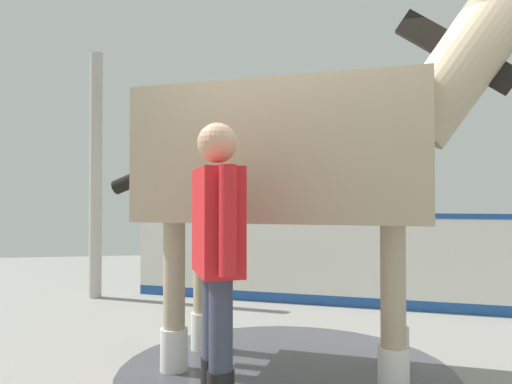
% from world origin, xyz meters
% --- Properties ---
extents(ground_plane, '(16.00, 16.00, 0.02)m').
position_xyz_m(ground_plane, '(0.00, 0.00, -0.01)').
color(ground_plane, gray).
extents(wet_patch, '(2.46, 2.46, 0.00)m').
position_xyz_m(wet_patch, '(-0.10, -0.13, 0.00)').
color(wet_patch, '#42444C').
rests_on(wet_patch, ground).
extents(barrier_wall, '(2.37, 4.58, 1.10)m').
position_xyz_m(barrier_wall, '(-2.14, 0.90, 0.51)').
color(barrier_wall, white).
rests_on(barrier_wall, ground).
extents(roof_post_far, '(0.16, 0.16, 3.17)m').
position_xyz_m(roof_post_far, '(-3.12, -1.95, 1.58)').
color(roof_post_far, '#B7B2A8').
rests_on(roof_post_far, ground).
extents(horse, '(1.92, 3.20, 2.78)m').
position_xyz_m(horse, '(-0.04, -0.02, 1.56)').
color(horse, tan).
rests_on(horse, ground).
extents(handler, '(0.67, 0.26, 1.68)m').
position_xyz_m(handler, '(0.70, -0.71, 0.97)').
color(handler, black).
rests_on(handler, ground).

